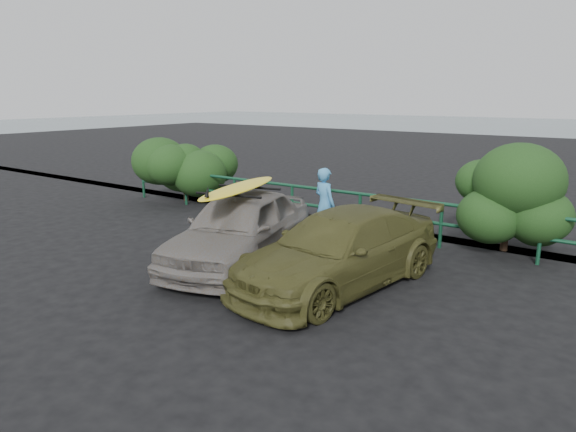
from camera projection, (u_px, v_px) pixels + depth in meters
name	position (u px, v px, depth m)	size (l,w,h in m)	color
ground	(177.00, 286.00, 9.13)	(80.00, 80.00, 0.00)	black
guardrail	(324.00, 208.00, 12.98)	(14.00, 0.08, 1.04)	#13442B
shrub_left	(199.00, 168.00, 15.86)	(3.20, 2.40, 2.26)	#1F4218
shrub_right	(548.00, 207.00, 10.42)	(3.20, 2.40, 2.20)	#1F4218
sedan	(240.00, 229.00, 10.17)	(1.73, 4.30, 1.47)	slate
olive_vehicle	(339.00, 250.00, 9.02)	(1.84, 4.53, 1.31)	#484820
man	(325.00, 204.00, 11.83)	(0.62, 0.41, 1.70)	#4697D2
roof_rack	(239.00, 191.00, 10.00)	(1.37, 0.96, 0.05)	black
surfboard	(239.00, 188.00, 9.98)	(0.61, 2.93, 0.09)	yellow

